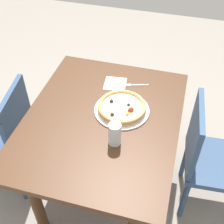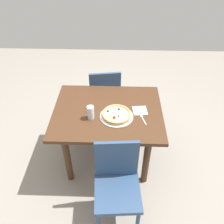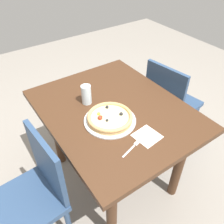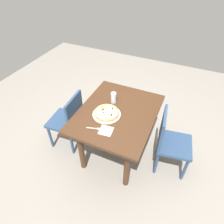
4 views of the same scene
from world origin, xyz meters
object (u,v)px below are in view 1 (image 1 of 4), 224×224
object	(u,v)px
pizza	(122,107)
drinking_glass	(115,134)
fork	(134,85)
napkin	(115,84)
chair_near	(208,157)
chair_far	(6,136)
plate	(122,110)
dining_table	(102,132)

from	to	relation	value
pizza	drinking_glass	size ratio (longest dim) A/B	2.10
pizza	drinking_glass	xyz separation A→B (m)	(-0.25, -0.02, 0.04)
pizza	drinking_glass	world-z (taller)	drinking_glass
fork	napkin	xyz separation A→B (m)	(-0.02, 0.12, -0.00)
chair_near	pizza	size ratio (longest dim) A/B	2.99
chair_far	plate	distance (m)	0.82
drinking_glass	dining_table	bearing A→B (deg)	36.91
chair_near	plate	size ratio (longest dim) A/B	2.61
drinking_glass	napkin	xyz separation A→B (m)	(0.49, 0.13, -0.07)
pizza	napkin	size ratio (longest dim) A/B	2.06
plate	fork	distance (m)	0.26
dining_table	napkin	bearing A→B (deg)	1.45
plate	drinking_glass	xyz separation A→B (m)	(-0.25, -0.02, 0.06)
chair_far	napkin	size ratio (longest dim) A/B	6.15
chair_near	napkin	bearing A→B (deg)	-112.18
chair_near	plate	xyz separation A→B (m)	(-0.02, 0.56, 0.28)
pizza	fork	distance (m)	0.26
chair_near	pizza	world-z (taller)	chair_near
plate	pizza	size ratio (longest dim) A/B	1.14
fork	pizza	bearing A→B (deg)	70.17
chair_far	fork	size ratio (longest dim) A/B	5.28
dining_table	chair_far	bearing A→B (deg)	96.35
dining_table	chair_near	xyz separation A→B (m)	(0.11, -0.66, -0.16)
chair_far	pizza	bearing A→B (deg)	-86.12
dining_table	pizza	world-z (taller)	pizza
plate	fork	bearing A→B (deg)	-3.62
pizza	fork	xyz separation A→B (m)	(0.26, -0.02, -0.03)
drinking_glass	fork	bearing A→B (deg)	0.80
chair_far	plate	size ratio (longest dim) A/B	2.61
plate	pizza	distance (m)	0.03
napkin	chair_near	bearing A→B (deg)	-107.99
fork	napkin	size ratio (longest dim) A/B	1.16
chair_far	drinking_glass	bearing A→B (deg)	-104.64
napkin	fork	bearing A→B (deg)	-80.93
dining_table	pizza	distance (m)	0.20
plate	pizza	world-z (taller)	pizza
chair_far	plate	xyz separation A→B (m)	(0.17, -0.76, 0.28)
dining_table	drinking_glass	xyz separation A→B (m)	(-0.16, -0.12, 0.19)
dining_table	fork	bearing A→B (deg)	-17.81
pizza	drinking_glass	distance (m)	0.25
chair_near	chair_far	xyz separation A→B (m)	(-0.19, 1.32, 0.00)
pizza	dining_table	bearing A→B (deg)	133.71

